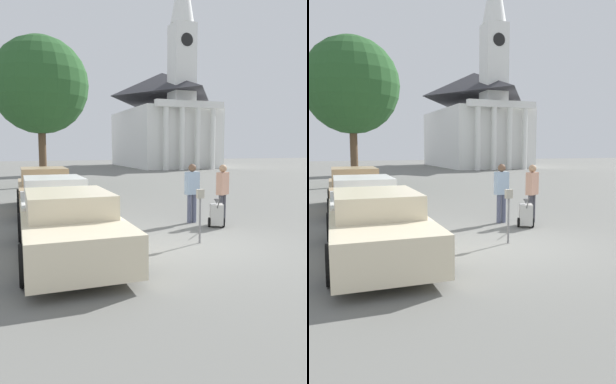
# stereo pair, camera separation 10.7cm
# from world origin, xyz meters

# --- Properties ---
(ground_plane) EXTENTS (120.00, 120.00, 0.00)m
(ground_plane) POSITION_xyz_m (0.00, 0.00, 0.00)
(ground_plane) COLOR slate
(parked_car_cream) EXTENTS (2.06, 5.20, 1.42)m
(parked_car_cream) POSITION_xyz_m (-3.11, 0.24, 0.67)
(parked_car_cream) COLOR beige
(parked_car_cream) RESTS_ON ground_plane
(parked_car_white) EXTENTS (1.95, 4.93, 1.50)m
(parked_car_white) POSITION_xyz_m (-3.11, 3.11, 0.71)
(parked_car_white) COLOR silver
(parked_car_white) RESTS_ON ground_plane
(parked_car_tan) EXTENTS (1.96, 4.90, 1.59)m
(parked_car_tan) POSITION_xyz_m (-3.11, 6.61, 0.73)
(parked_car_tan) COLOR tan
(parked_car_tan) RESTS_ON ground_plane
(parking_meter) EXTENTS (0.18, 0.09, 1.32)m
(parking_meter) POSITION_xyz_m (0.04, 0.20, 0.93)
(parking_meter) COLOR slate
(parking_meter) RESTS_ON ground_plane
(person_worker) EXTENTS (0.44, 0.25, 1.83)m
(person_worker) POSITION_xyz_m (0.98, 2.53, 1.05)
(person_worker) COLOR #515670
(person_worker) RESTS_ON ground_plane
(person_supervisor) EXTENTS (0.47, 0.40, 1.80)m
(person_supervisor) POSITION_xyz_m (1.88, 2.23, 1.04)
(person_supervisor) COLOR #3F3F47
(person_supervisor) RESTS_ON ground_plane
(equipment_cart) EXTENTS (0.59, 0.98, 1.00)m
(equipment_cart) POSITION_xyz_m (1.37, 1.68, 0.39)
(equipment_cart) COLOR #B2B2AD
(equipment_cart) RESTS_ON ground_plane
(church) EXTENTS (9.13, 15.57, 22.32)m
(church) POSITION_xyz_m (13.13, 34.93, 6.02)
(church) COLOR white
(church) RESTS_ON ground_plane
(shade_tree) EXTENTS (5.58, 5.58, 8.70)m
(shade_tree) POSITION_xyz_m (-2.49, 15.40, 5.89)
(shade_tree) COLOR brown
(shade_tree) RESTS_ON ground_plane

